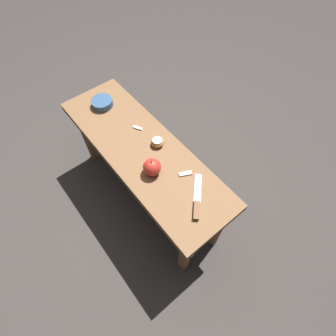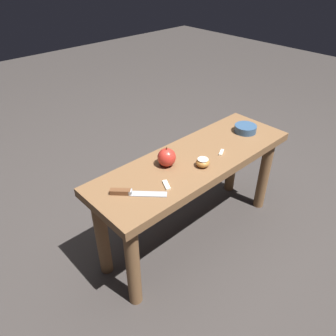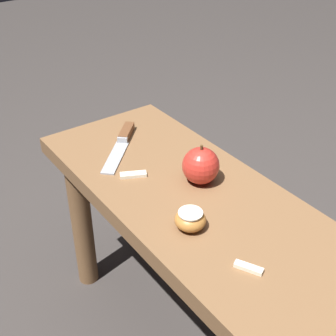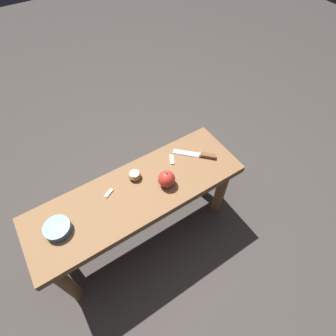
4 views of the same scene
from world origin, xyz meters
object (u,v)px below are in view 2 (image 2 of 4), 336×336
(knife, at_px, (130,192))
(apple_whole, at_px, (167,157))
(bowl, at_px, (245,129))
(apple_cut, at_px, (203,162))
(wooden_bench, at_px, (194,174))

(knife, xyz_separation_m, apple_whole, (0.25, 0.05, 0.03))
(apple_whole, relative_size, bowl, 0.81)
(apple_whole, relative_size, apple_cut, 1.51)
(knife, height_order, apple_cut, apple_cut)
(wooden_bench, distance_m, bowl, 0.39)
(apple_cut, bearing_deg, apple_whole, 134.02)
(wooden_bench, distance_m, apple_whole, 0.20)
(knife, distance_m, apple_cut, 0.36)
(knife, relative_size, apple_cut, 2.92)
(wooden_bench, height_order, apple_cut, apple_cut)
(apple_whole, bearing_deg, wooden_bench, -16.60)
(knife, height_order, apple_whole, apple_whole)
(apple_cut, distance_m, bowl, 0.41)
(knife, distance_m, bowl, 0.77)
(wooden_bench, relative_size, bowl, 9.31)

